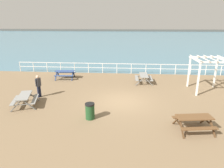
{
  "coord_description": "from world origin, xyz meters",
  "views": [
    {
      "loc": [
        0.33,
        -13.13,
        5.43
      ],
      "look_at": [
        -0.8,
        1.41,
        0.8
      ],
      "focal_mm": 32.24,
      "sensor_mm": 36.0,
      "label": 1
    }
  ],
  "objects": [
    {
      "name": "visitor",
      "position": [
        -6.11,
        0.35,
        0.95
      ],
      "size": [
        0.32,
        0.5,
        1.66
      ],
      "rotation": [
        0.0,
        0.0,
        5.94
      ],
      "color": "#1E2338",
      "rests_on": "ground"
    },
    {
      "name": "sea_band",
      "position": [
        0.0,
        52.75,
        0.0
      ],
      "size": [
        142.0,
        90.0,
        0.01
      ],
      "primitive_type": "cube",
      "color": "teal",
      "rests_on": "ground"
    },
    {
      "name": "picnic_table_far_left",
      "position": [
        -5.68,
        5.32,
        0.58
      ],
      "size": [
        1.9,
        1.66,
        0.8
      ],
      "rotation": [
        0.0,
        0.0,
        0.07
      ],
      "color": "#334C84",
      "rests_on": "ground"
    },
    {
      "name": "lattice_pergola",
      "position": [
        6.65,
        2.67,
        2.0
      ],
      "size": [
        2.51,
        2.63,
        2.7
      ],
      "rotation": [
        0.0,
        0.0,
        0.03
      ],
      "color": "white",
      "rests_on": "ground"
    },
    {
      "name": "picnic_table_near_right",
      "position": [
        3.8,
        -3.63,
        0.58
      ],
      "size": [
        1.99,
        1.76,
        0.8
      ],
      "rotation": [
        0.0,
        0.0,
        0.14
      ],
      "color": "brown",
      "rests_on": "ground"
    },
    {
      "name": "litter_bin",
      "position": [
        -1.74,
        -2.78,
        0.48
      ],
      "size": [
        0.55,
        0.55,
        0.95
      ],
      "color": "#1E4723",
      "rests_on": "ground"
    },
    {
      "name": "picnic_table_near_left",
      "position": [
        1.83,
        4.48,
        0.58
      ],
      "size": [
        1.57,
        1.82,
        0.8
      ],
      "rotation": [
        0.0,
        0.0,
        1.59
      ],
      "color": "gray",
      "rests_on": "ground"
    },
    {
      "name": "ground_plane",
      "position": [
        0.0,
        0.0,
        -0.1
      ],
      "size": [
        30.0,
        24.0,
        0.2
      ],
      "primitive_type": "cube",
      "color": "#846B4C"
    },
    {
      "name": "distant_shoreline",
      "position": [
        0.0,
        95.75,
        0.0
      ],
      "size": [
        142.0,
        6.0,
        1.8
      ],
      "primitive_type": "cube",
      "color": "#4C4C47",
      "rests_on": "ground"
    },
    {
      "name": "seaward_railing",
      "position": [
        -0.0,
        7.75,
        0.73
      ],
      "size": [
        23.07,
        0.07,
        1.08
      ],
      "color": "white",
      "rests_on": "ground"
    },
    {
      "name": "picnic_table_mid_centre",
      "position": [
        -6.34,
        -1.32,
        0.58
      ],
      "size": [
        1.94,
        2.14,
        0.8
      ],
      "rotation": [
        0.0,
        0.0,
        1.85
      ],
      "color": "gray",
      "rests_on": "ground"
    }
  ]
}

